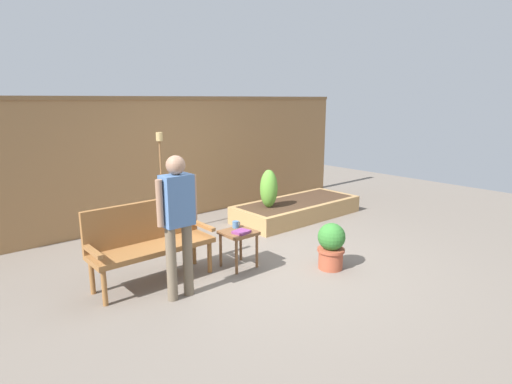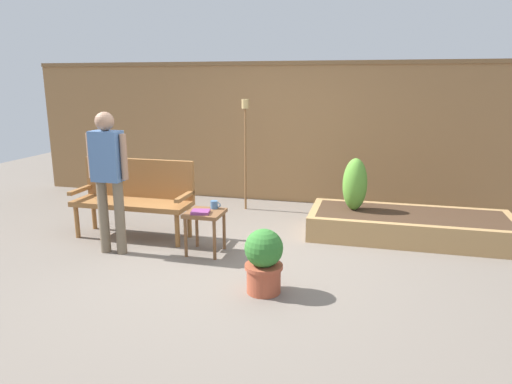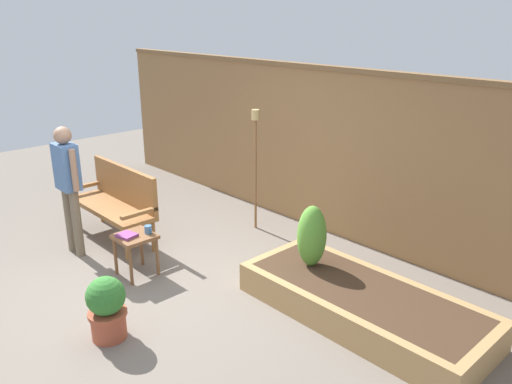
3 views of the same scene
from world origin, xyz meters
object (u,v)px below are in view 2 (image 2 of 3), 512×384
side_table (205,219)px  potted_boxwood (264,260)px  shrub_near_bench (355,184)px  garden_bench (135,192)px  tiki_torch (245,135)px  book_on_table (200,212)px  cup_on_table (214,205)px  person_by_bench (108,171)px

side_table → potted_boxwood: potted_boxwood is taller
potted_boxwood → shrub_near_bench: 2.08m
garden_bench → side_table: (1.04, -0.38, -0.15)m
tiki_torch → book_on_table: bearing=-88.7°
cup_on_table → tiki_torch: size_ratio=0.07×
book_on_table → potted_boxwood: 1.15m
garden_bench → person_by_bench: person_by_bench is taller
book_on_table → tiki_torch: tiki_torch is taller
shrub_near_bench → side_table: bearing=-143.8°
side_table → garden_bench: bearing=160.1°
potted_boxwood → shrub_near_bench: (0.69, 1.94, 0.31)m
potted_boxwood → person_by_bench: size_ratio=0.38×
cup_on_table → person_by_bench: person_by_bench is taller
book_on_table → person_by_bench: size_ratio=0.12×
shrub_near_bench → person_by_bench: size_ratio=0.42×
side_table → potted_boxwood: (0.86, -0.80, -0.08)m
garden_bench → cup_on_table: size_ratio=12.16×
side_table → book_on_table: 0.13m
book_on_table → tiki_torch: bearing=79.9°
garden_bench → shrub_near_bench: bearing=16.3°
cup_on_table → book_on_table: bearing=-110.2°
side_table → book_on_table: size_ratio=2.48×
person_by_bench → book_on_table: bearing=9.4°
side_table → book_on_table: (-0.02, -0.08, 0.10)m
book_on_table → cup_on_table: bearing=58.4°
side_table → cup_on_table: 0.20m
shrub_near_bench → tiki_torch: 1.84m
garden_bench → person_by_bench: bearing=-86.2°
cup_on_table → potted_boxwood: (0.80, -0.94, -0.21)m
book_on_table → tiki_torch: 2.05m
garden_bench → cup_on_table: 1.13m
potted_boxwood → tiki_torch: tiki_torch is taller
potted_boxwood → shrub_near_bench: size_ratio=0.92×
side_table → shrub_near_bench: 1.94m
side_table → potted_boxwood: 1.18m
garden_bench → tiki_torch: (0.98, 1.49, 0.57)m
tiki_torch → person_by_bench: 2.32m
cup_on_table → side_table: bearing=-114.7°
garden_bench → person_by_bench: 0.73m
tiki_torch → shrub_near_bench: bearing=-24.5°
book_on_table → tiki_torch: size_ratio=0.12×
garden_bench → tiki_torch: size_ratio=0.89×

